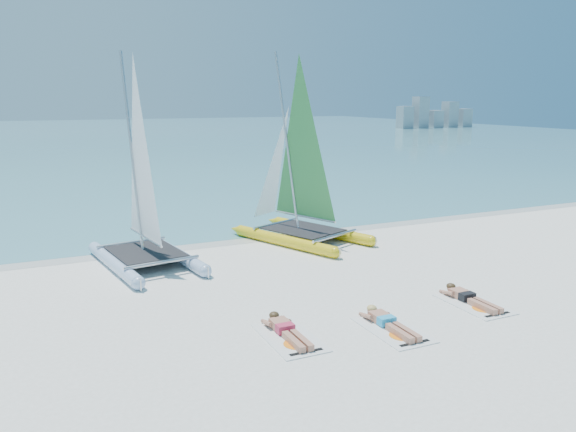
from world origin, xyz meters
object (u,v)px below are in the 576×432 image
at_px(catamaran_blue, 142,201).
at_px(sunbather_b, 388,322).
at_px(catamaran_yellow, 293,180).
at_px(towel_a, 290,338).
at_px(sunbather_c, 468,297).
at_px(towel_b, 393,330).
at_px(towel_c, 474,304).
at_px(sunbather_a, 286,329).

height_order(catamaran_blue, sunbather_b, catamaran_blue).
xyz_separation_m(catamaran_blue, catamaran_yellow, (5.26, 0.93, 0.16)).
distance_m(towel_a, sunbather_b, 2.18).
distance_m(catamaran_blue, sunbather_c, 9.30).
bearing_deg(towel_b, catamaran_blue, 118.41).
bearing_deg(towel_b, towel_a, 165.88).
distance_m(towel_b, towel_c, 2.66).
bearing_deg(towel_a, towel_c, -1.07).
bearing_deg(sunbather_c, catamaran_blue, 135.05).
bearing_deg(catamaran_blue, towel_c, -54.58).
height_order(towel_a, towel_b, same).
distance_m(sunbather_a, sunbather_c, 4.77).
bearing_deg(sunbather_b, towel_a, 170.80).
xyz_separation_m(catamaran_blue, towel_a, (1.69, -6.55, -1.89)).
bearing_deg(sunbather_c, towel_a, -178.76).
distance_m(catamaran_blue, towel_a, 7.03).
relative_size(catamaran_yellow, sunbather_c, 3.79).
bearing_deg(towel_a, towel_b, -14.12).
xyz_separation_m(catamaran_yellow, towel_c, (1.20, -7.57, -2.05)).
height_order(sunbather_a, sunbather_c, same).
xyz_separation_m(catamaran_yellow, sunbather_a, (-3.57, -7.29, -1.94)).
distance_m(sunbather_b, towel_c, 2.64).
relative_size(catamaran_blue, towel_c, 3.44).
distance_m(towel_a, sunbather_c, 4.77).
xyz_separation_m(sunbather_b, sunbather_c, (2.62, 0.45, 0.00)).
bearing_deg(towel_b, sunbather_b, 90.00).
relative_size(catamaran_blue, sunbather_a, 3.69).
xyz_separation_m(catamaran_blue, sunbather_b, (3.84, -6.90, -1.78)).
xyz_separation_m(towel_a, towel_c, (4.77, -0.09, 0.00)).
distance_m(catamaran_blue, towel_b, 8.28).
bearing_deg(sunbather_a, towel_b, -18.83).
height_order(towel_c, sunbather_c, sunbather_c).
bearing_deg(towel_c, sunbather_c, 90.00).
height_order(towel_a, towel_c, same).
bearing_deg(sunbather_b, sunbather_a, 165.88).
xyz_separation_m(sunbather_a, sunbather_b, (2.14, -0.54, 0.00)).
xyz_separation_m(catamaran_yellow, towel_b, (-1.43, -8.02, -2.05)).
bearing_deg(sunbather_a, towel_a, -90.00).
relative_size(sunbather_b, sunbather_c, 1.00).
relative_size(catamaran_blue, sunbather_c, 3.69).
bearing_deg(catamaran_yellow, sunbather_c, -103.25).
distance_m(sunbather_b, sunbather_c, 2.66).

